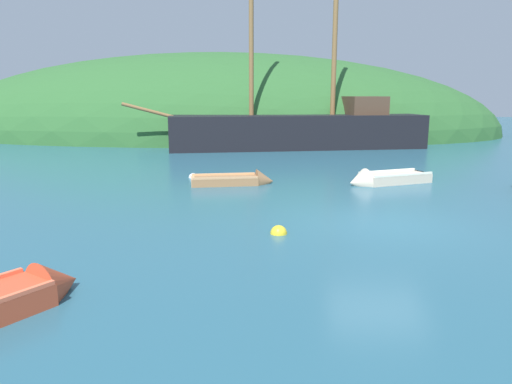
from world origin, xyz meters
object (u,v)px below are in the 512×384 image
(sailing_ship, at_px, (298,135))
(buoy_yellow, at_px, (279,234))
(rowboat_portside, at_px, (384,180))
(buoy_white, at_px, (193,178))
(rowboat_center, at_px, (238,182))

(sailing_ship, relative_size, buoy_yellow, 45.07)
(rowboat_portside, height_order, buoy_white, rowboat_portside)
(rowboat_portside, relative_size, rowboat_center, 1.08)
(sailing_ship, distance_m, buoy_white, 12.06)
(rowboat_portside, bearing_deg, buoy_yellow, 36.06)
(rowboat_portside, relative_size, buoy_yellow, 8.36)
(rowboat_center, xyz_separation_m, buoy_white, (-1.87, 1.27, -0.09))
(rowboat_portside, xyz_separation_m, rowboat_center, (-5.34, -0.39, -0.03))
(rowboat_center, distance_m, buoy_yellow, 6.40)
(sailing_ship, bearing_deg, buoy_white, 56.61)
(rowboat_center, bearing_deg, buoy_yellow, -87.28)
(sailing_ship, bearing_deg, rowboat_portside, 91.32)
(rowboat_portside, bearing_deg, sailing_ship, -101.19)
(sailing_ship, xyz_separation_m, rowboat_center, (-2.65, -12.42, -0.68))
(buoy_yellow, bearing_deg, buoy_white, 114.31)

